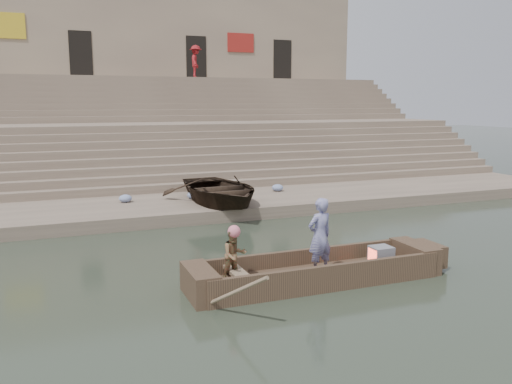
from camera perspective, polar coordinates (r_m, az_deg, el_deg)
ground at (r=11.19m, az=1.61°, el=-10.22°), size 120.00×120.00×0.00m
lower_landing at (r=18.51m, az=-8.12°, el=-1.66°), size 32.00×4.00×0.40m
mid_landing at (r=25.63m, az=-12.09°, el=4.08°), size 32.00×3.00×2.80m
upper_landing at (r=32.46m, az=-14.22°, el=7.26°), size 32.00×3.00×5.20m
ghat_steps at (r=27.26m, az=-12.71°, el=5.22°), size 32.00×11.00×5.20m
building_wall at (r=36.45m, az=-15.24°, el=12.17°), size 32.00×5.07×11.20m
main_rowboat at (r=11.54m, az=6.45°, el=-9.08°), size 5.00×1.30×0.22m
rowboat_trim at (r=11.56m, az=7.40°, el=-8.03°), size 6.04×2.63×1.76m
standing_man at (r=11.21m, az=6.86°, el=-4.72°), size 0.66×0.51×1.63m
rowing_man at (r=10.74m, az=-2.35°, el=-6.78°), size 0.57×0.47×1.09m
television at (r=12.25m, az=13.23°, el=-6.63°), size 0.46×0.42×0.40m
beached_rowboat at (r=18.03m, az=-3.96°, el=0.26°), size 3.46×4.66×0.93m
pedestrian at (r=32.48m, az=-6.48°, el=13.74°), size 1.07×1.38×1.88m
cloth_bundles at (r=19.25m, az=-5.84°, el=-0.17°), size 6.22×0.84×0.26m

